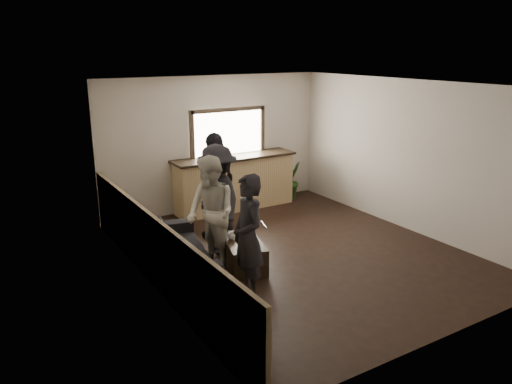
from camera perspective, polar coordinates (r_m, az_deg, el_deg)
ground at (r=8.52m, az=4.66°, el=-6.94°), size 5.00×6.00×0.01m
room_shell at (r=7.66m, az=0.43°, el=2.04°), size 5.01×6.01×2.80m
bar_counter at (r=10.63m, az=-2.50°, el=1.47°), size 2.70×0.68×2.13m
sofa at (r=7.93m, az=-8.71°, el=-6.45°), size 1.25×2.28×0.63m
coffee_table at (r=7.90m, az=-1.44°, el=-7.12°), size 0.79×1.09×0.44m
cup_a at (r=7.88m, az=-2.77°, el=-5.07°), size 0.16×0.16×0.10m
cup_b at (r=7.68m, az=-0.65°, el=-5.64°), size 0.14×0.14×0.10m
potted_plant at (r=11.40m, az=4.08°, el=1.36°), size 0.57×0.52×0.86m
person_a at (r=6.79m, az=-0.93°, el=-5.16°), size 0.52×0.68×1.74m
person_b at (r=7.71m, az=-5.17°, el=-2.42°), size 0.78×0.94×1.78m
person_c at (r=8.28m, az=-4.38°, el=-0.84°), size 0.76×1.23×1.84m
person_d at (r=8.97m, az=-4.55°, el=0.75°), size 1.19×1.03×1.92m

